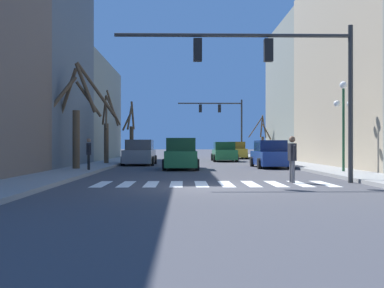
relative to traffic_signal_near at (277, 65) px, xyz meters
name	(u,v)px	position (x,y,z in m)	size (l,w,h in m)	color
ground_plane	(216,187)	(-2.38, -1.69, -4.38)	(240.00, 240.00, 0.00)	#424247
sidewalk_left	(18,185)	(-8.96, -1.69, -4.31)	(2.37, 90.00, 0.15)	gray
building_row_left	(26,81)	(-13.15, 11.16, 0.97)	(6.00, 38.99, 13.03)	#66564C
building_row_right	(367,70)	(8.38, 12.10, 1.89)	(6.00, 39.19, 12.91)	gray
crosswalk_stripes	(214,184)	(-2.38, -0.40, -4.38)	(8.55, 2.60, 0.01)	white
traffic_signal_near	(277,65)	(0.00, 0.00, 0.00)	(8.88, 0.28, 5.89)	#2D2D2D
traffic_signal_far	(223,116)	(0.78, 31.28, 0.16)	(6.90, 0.28, 6.25)	#2D2D2D
street_lamp_right_corner	(343,108)	(4.19, 4.71, -1.18)	(0.95, 0.36, 4.31)	#1E4C2D
car_parked_left_near	(224,152)	(0.01, 21.66, -3.61)	(2.06, 4.71, 1.65)	#236B38
car_parked_right_far	(270,155)	(1.88, 11.01, -3.60)	(2.01, 4.67, 1.69)	navy
car_driving_toward_lane	(181,155)	(-3.62, 9.44, -3.55)	(2.03, 4.53, 1.80)	#236B38
car_parked_right_near	(235,151)	(1.84, 29.12, -3.58)	(2.10, 4.80, 1.72)	#A38423
car_parked_left_mid	(140,153)	(-6.56, 15.09, -3.56)	(2.20, 4.88, 1.77)	gray
pedestrian_on_right_sidewalk	(292,155)	(0.57, 0.01, -3.35)	(0.24, 0.75, 1.74)	#4C4C51
pedestrian_on_left_sidewalk	(89,151)	(-8.31, 6.32, -3.29)	(0.31, 0.68, 1.60)	black
street_tree_left_near	(262,138)	(4.42, 28.00, -2.30)	(2.08, 2.24, 4.23)	brown
street_tree_right_mid	(107,131)	(-8.79, 14.83, -2.01)	(1.51, 3.17, 5.10)	brown
street_tree_right_near	(78,115)	(-9.16, 7.58, -1.36)	(3.44, 2.68, 5.75)	brown
street_tree_left_far	(131,132)	(-8.71, 28.23, -1.69)	(0.98, 4.39, 5.62)	#473828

